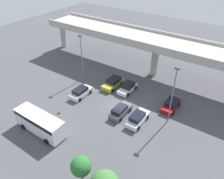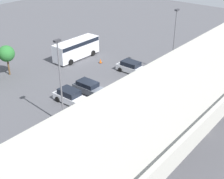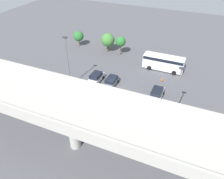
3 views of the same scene
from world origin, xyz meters
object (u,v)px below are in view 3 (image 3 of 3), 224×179
object	(u,v)px
lamp_post_near_aisle	(68,59)
lamp_post_mid_lot	(177,92)
parked_car_0	(157,94)
parked_car_5	(64,93)
tree_front_left	(121,42)
tree_front_right	(79,36)
shuttle_bus	(164,62)
parked_car_3	(111,82)
parked_car_4	(96,78)
traffic_cone	(162,79)
parked_car_2	(109,106)
tree_front_centre	(108,40)
parked_car_1	(129,111)

from	to	relation	value
lamp_post_near_aisle	lamp_post_mid_lot	xyz separation A→B (m)	(-18.47, 2.14, -0.12)
parked_car_0	parked_car_5	bearing A→B (deg)	-68.29
tree_front_left	tree_front_right	xyz separation A→B (m)	(10.91, -0.34, -0.61)
shuttle_bus	parked_car_5	bearing A→B (deg)	-130.42
parked_car_3	shuttle_bus	size ratio (longest dim) A/B	0.56
parked_car_4	traffic_cone	xyz separation A→B (m)	(-11.22, -5.22, -0.45)
lamp_post_mid_lot	tree_front_right	bearing A→B (deg)	-34.26
tree_front_left	parked_car_4	bearing A→B (deg)	89.71
parked_car_3	shuttle_bus	world-z (taller)	shuttle_bus
parked_car_0	parked_car_4	bearing A→B (deg)	-91.76
shuttle_bus	tree_front_left	world-z (taller)	tree_front_left
parked_car_3	parked_car_4	distance (m)	3.09
parked_car_2	parked_car_5	bearing A→B (deg)	88.38
lamp_post_mid_lot	traffic_cone	world-z (taller)	lamp_post_mid_lot
parked_car_0	lamp_post_mid_lot	bearing A→B (deg)	36.61
parked_car_0	traffic_cone	bearing A→B (deg)	-177.20
parked_car_3	tree_front_centre	bearing A→B (deg)	-153.70
parked_car_1	tree_front_centre	bearing A→B (deg)	32.36
parked_car_4	tree_front_centre	distance (m)	13.07
lamp_post_near_aisle	parked_car_2	bearing A→B (deg)	158.87
parked_car_3	shuttle_bus	xyz separation A→B (m)	(-7.27, -9.46, 0.99)
parked_car_4	tree_front_right	world-z (taller)	tree_front_right
parked_car_3	traffic_cone	xyz separation A→B (m)	(-8.13, -5.29, -0.40)
parked_car_5	tree_front_centre	world-z (taller)	tree_front_centre
parked_car_4	tree_front_centre	xyz separation A→B (m)	(3.13, -12.52, 2.10)
parked_car_2	tree_front_right	size ratio (longest dim) A/B	1.16
lamp_post_near_aisle	traffic_cone	xyz separation A→B (m)	(-14.84, -7.94, -4.97)
parked_car_1	tree_front_left	size ratio (longest dim) A/B	1.10
tree_front_centre	tree_front_right	distance (m)	7.73
lamp_post_near_aisle	tree_front_right	distance (m)	17.20
parked_car_1	shuttle_bus	distance (m)	15.58
parked_car_5	tree_front_right	distance (m)	20.41
parked_car_5	lamp_post_near_aisle	distance (m)	5.70
parked_car_3	lamp_post_mid_lot	distance (m)	13.45
tree_front_centre	parked_car_2	bearing A→B (deg)	114.82
parked_car_5	parked_car_2	bearing A→B (deg)	-91.62
parked_car_3	tree_front_left	size ratio (longest dim) A/B	1.05
parked_car_3	tree_front_left	world-z (taller)	tree_front_left
shuttle_bus	tree_front_left	distance (m)	10.79
tree_front_left	parked_car_2	bearing A→B (deg)	106.50
tree_front_left	lamp_post_near_aisle	bearing A→B (deg)	76.20
parked_car_2	parked_car_3	size ratio (longest dim) A/B	0.97
parked_car_1	parked_car_4	world-z (taller)	parked_car_4
parked_car_0	tree_front_left	distance (m)	17.20
parked_car_3	traffic_cone	world-z (taller)	parked_car_3
parked_car_2	tree_front_right	xyz separation A→B (m)	(16.41, -18.91, 1.74)
parked_car_4	shuttle_bus	distance (m)	14.02
lamp_post_near_aisle	lamp_post_mid_lot	distance (m)	18.59
parked_car_0	parked_car_4	size ratio (longest dim) A/B	0.97
shuttle_bus	tree_front_left	size ratio (longest dim) A/B	1.88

